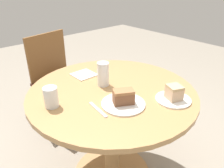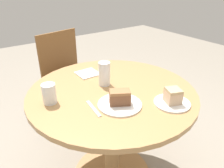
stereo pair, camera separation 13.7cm
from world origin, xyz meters
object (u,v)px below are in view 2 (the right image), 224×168
Objects in this scene: plate_near at (120,104)px; cake_slice_far at (173,96)px; plate_far at (172,103)px; cake_slice_near at (120,97)px; glass_lemonade at (104,75)px; glass_water at (49,95)px; chair at (68,75)px.

cake_slice_far reaches higher than plate_near.
plate_far is at bearing -32.42° from plate_near.
plate_near is at bearing 0.00° from cake_slice_near.
cake_slice_near is 0.84× the size of glass_lemonade.
glass_water is at bearing 143.67° from plate_far.
plate_near is 0.28m from glass_lemonade.
plate_far is 1.93× the size of cake_slice_far.
glass_lemonade reaches higher than cake_slice_near.
cake_slice_far is 0.69m from glass_water.
plate_near is 0.30m from plate_far.
cake_slice_far is (0.25, -0.16, 0.05)m from plate_near.
glass_water reaches higher than cake_slice_near.
chair is 1.29m from cake_slice_far.
cake_slice_far reaches higher than plate_far.
chair is 6.88× the size of cake_slice_near.
glass_lemonade is 1.36× the size of glass_water.
plate_near is 1.21× the size of plate_far.
glass_water is at bearing 140.74° from cake_slice_near.
plate_near is 0.30m from cake_slice_far.
cake_slice_far is 0.46m from glass_lemonade.
glass_lemonade is (0.07, 0.26, 0.02)m from cake_slice_near.
glass_water reaches higher than plate_far.
chair is 8.64× the size of cake_slice_far.
glass_lemonade is 0.38m from glass_water.
chair is at bearing 81.47° from cake_slice_near.
plate_far is 1.76× the size of glass_water.
cake_slice_far is (-0.00, 0.00, 0.05)m from plate_far.
cake_slice_near is (0.00, 0.00, 0.05)m from plate_near.
cake_slice_near is (-0.16, -1.09, 0.32)m from chair.
plate_near is 2.34× the size of cake_slice_far.
cake_slice_far reaches higher than cake_slice_near.
plate_near is (-0.16, -1.09, 0.27)m from chair.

